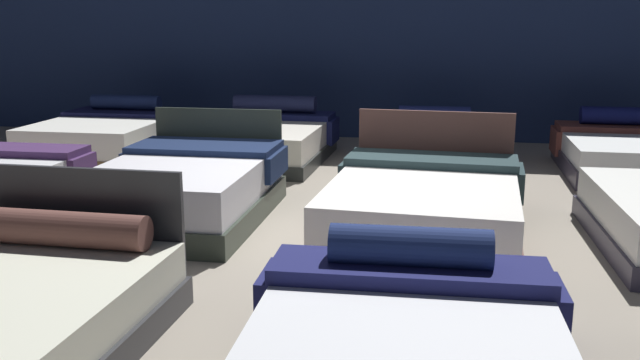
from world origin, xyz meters
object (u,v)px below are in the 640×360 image
Objects in this scene: bed_5 at (186,189)px; bed_10 at (433,150)px; bed_6 at (424,205)px; bed_9 at (262,141)px; bed_2 at (405,360)px; bed_11 at (627,154)px; bed_8 at (107,136)px.

bed_5 is 3.40m from bed_10.
bed_6 is 3.52m from bed_9.
bed_9 is at bearing 109.74° from bed_2.
bed_9 is 4.43m from bed_11.
bed_11 is at bearing 1.54° from bed_9.
bed_9 is 1.09× the size of bed_11.
bed_10 is (4.32, -0.06, -0.03)m from bed_8.
bed_6 reaches higher than bed_8.
bed_5 reaches higher than bed_8.
bed_2 is 5.38m from bed_10.
bed_10 is 1.07× the size of bed_11.
bed_6 reaches higher than bed_11.
bed_2 is at bearing -90.72° from bed_10.
bed_6 is 1.04× the size of bed_8.
bed_9 reaches higher than bed_11.
bed_6 is (-0.02, 2.68, 0.05)m from bed_2.
bed_5 reaches higher than bed_9.
bed_5 is 1.00× the size of bed_8.
bed_2 is at bearing -52.35° from bed_8.
bed_6 is at bearing -128.48° from bed_11.
bed_2 is 1.01× the size of bed_5.
bed_9 reaches higher than bed_8.
bed_6 is at bearing -90.90° from bed_10.
bed_10 is at bearing -176.63° from bed_11.
bed_6 reaches higher than bed_10.
bed_9 is (2.15, 0.01, 0.00)m from bed_8.
bed_11 is (2.25, 2.82, -0.02)m from bed_6.
bed_9 is 1.02× the size of bed_10.
bed_8 is 4.32m from bed_10.
bed_6 is 1.06× the size of bed_10.
bed_8 is 1.09× the size of bed_11.
bed_6 reaches higher than bed_9.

